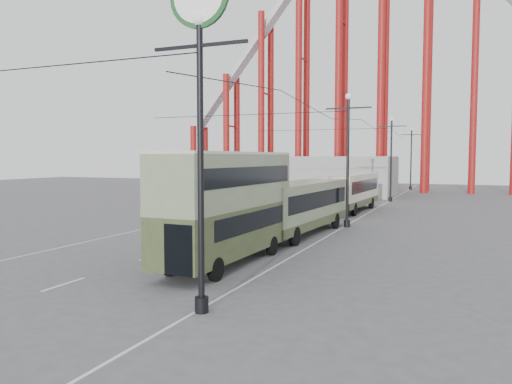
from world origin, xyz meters
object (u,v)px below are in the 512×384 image
at_px(pedestrian, 284,221).
at_px(single_decker_cream, 350,190).
at_px(lamp_post_near, 200,60).
at_px(single_decker_green, 300,205).
at_px(double_decker_bus, 227,202).

bearing_deg(pedestrian, single_decker_cream, -99.02).
height_order(lamp_post_near, single_decker_green, lamp_post_near).
xyz_separation_m(single_decker_green, single_decker_cream, (0.01, 14.87, 0.04)).
xyz_separation_m(double_decker_bus, single_decker_cream, (0.42, 24.55, -0.96)).
bearing_deg(pedestrian, lamp_post_near, 92.61).
bearing_deg(double_decker_bus, lamp_post_near, -68.69).
relative_size(single_decker_green, single_decker_cream, 1.08).
height_order(single_decker_green, pedestrian, single_decker_green).
height_order(lamp_post_near, single_decker_cream, lamp_post_near).
bearing_deg(double_decker_bus, single_decker_green, 89.38).
bearing_deg(pedestrian, double_decker_bus, 83.89).
relative_size(single_decker_green, pedestrian, 6.02).
bearing_deg(single_decker_cream, double_decker_bus, -88.38).
bearing_deg(single_decker_green, pedestrian, -105.62).
height_order(double_decker_bus, single_decker_cream, double_decker_bus).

